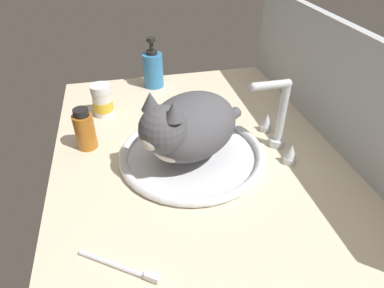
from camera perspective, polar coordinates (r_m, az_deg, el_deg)
The scene contains 9 objects.
countertop at distance 86.52cm, azimuth 0.82°, elevation -2.63°, with size 100.32×71.83×3.00cm, color beige.
backsplash_wall at distance 93.18cm, azimuth 23.94°, elevation 7.88°, with size 100.32×2.40×32.59cm, color #B2B7BC.
sink_basin at distance 84.35cm, azimuth 0.00°, elevation -1.68°, with size 36.65×36.65×2.21cm.
faucet at distance 87.25cm, azimuth 14.39°, elevation 3.82°, with size 18.12×11.45×19.06cm.
cat at distance 77.87cm, azimuth -0.90°, elevation 2.94°, with size 30.03×32.46×18.92cm.
amber_bottle at distance 89.73cm, azimuth -17.84°, elevation 2.33°, with size 5.16×5.16×11.34cm.
soap_pump_bottle at distance 117.93cm, azimuth -6.67°, elevation 12.60°, with size 6.78×6.78×17.12cm.
pill_bottle at distance 103.65cm, azimuth -15.04°, elevation 7.08°, with size 5.96×5.96×9.73cm.
toothbrush at distance 63.59cm, azimuth -12.16°, elevation -19.75°, with size 9.93×13.90×1.70cm.
Camera 1 is at (65.84, -16.05, 55.30)cm, focal length 31.23 mm.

